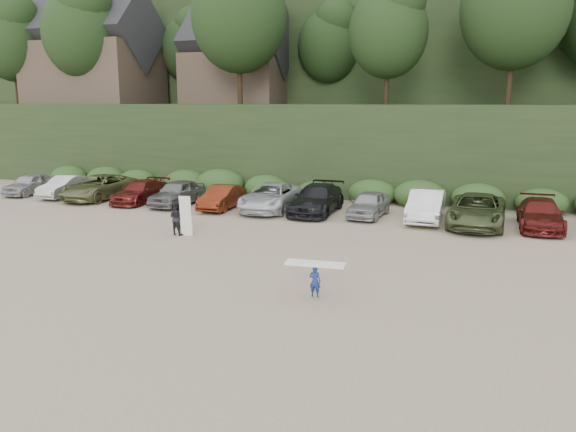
% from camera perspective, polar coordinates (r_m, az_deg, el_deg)
% --- Properties ---
extents(ground, '(120.00, 120.00, 0.00)m').
position_cam_1_polar(ground, '(22.08, -2.72, -4.78)').
color(ground, tan).
rests_on(ground, ground).
extents(hillside_backdrop, '(90.00, 41.50, 28.00)m').
position_cam_1_polar(hillside_backdrop, '(56.34, 11.66, 16.46)').
color(hillside_backdrop, black).
rests_on(hillside_backdrop, ground).
extents(parked_cars, '(39.68, 6.20, 1.62)m').
position_cam_1_polar(parked_cars, '(31.73, 0.99, 1.68)').
color(parked_cars, '#A09FA4').
rests_on(parked_cars, ground).
extents(child_surfer, '(1.96, 0.72, 1.15)m').
position_cam_1_polar(child_surfer, '(18.13, 2.77, -5.87)').
color(child_surfer, navy).
rests_on(child_surfer, ground).
extents(adult_surfer, '(1.28, 0.75, 1.92)m').
position_cam_1_polar(adult_surfer, '(26.95, -11.14, -0.17)').
color(adult_surfer, black).
rests_on(adult_surfer, ground).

